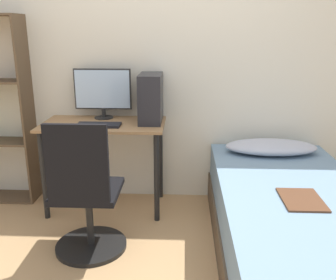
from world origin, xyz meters
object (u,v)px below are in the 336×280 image
(monitor, at_px, (103,91))
(bed, at_px, (291,225))
(keyboard, at_px, (99,125))
(office_chair, at_px, (86,204))
(pc_tower, at_px, (151,98))

(monitor, bearing_deg, bed, -31.92)
(bed, xyz_separation_m, monitor, (-1.43, 0.89, 0.75))
(keyboard, bearing_deg, office_chair, -87.28)
(monitor, bearing_deg, keyboard, -86.51)
(monitor, distance_m, pc_tower, 0.44)
(bed, height_order, monitor, monitor)
(monitor, relative_size, pc_tower, 1.23)
(bed, relative_size, monitor, 4.03)
(office_chair, bearing_deg, monitor, 92.97)
(office_chair, height_order, monitor, monitor)
(keyboard, bearing_deg, monitor, 93.49)
(bed, bearing_deg, monitor, 148.08)
(office_chair, bearing_deg, bed, -0.24)
(bed, height_order, keyboard, keyboard)
(keyboard, bearing_deg, pc_tower, 23.21)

